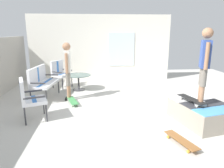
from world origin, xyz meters
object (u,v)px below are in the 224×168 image
object	(u,v)px
patio_chair_near_house	(60,71)
skateboard_on_ramp	(191,99)
person_skater	(205,61)
skateboard_spare	(181,140)
patio_table	(79,79)
skate_ramp	(204,113)
patio_bench	(41,79)
patio_chair_by_wall	(28,96)
skateboard_by_bench	(72,101)
person_watching	(67,67)

from	to	relation	value
patio_chair_near_house	skateboard_on_ramp	xyz separation A→B (m)	(-3.49, -3.57, -0.06)
person_skater	skateboard_spare	world-z (taller)	person_skater
patio_table	person_skater	world-z (taller)	person_skater
skate_ramp	patio_bench	bearing A→B (deg)	62.56
patio_chair_by_wall	skateboard_spare	world-z (taller)	patio_chair_by_wall
patio_bench	patio_table	world-z (taller)	patio_bench
skateboard_by_bench	skateboard_spare	distance (m)	3.40
person_watching	person_skater	size ratio (longest dim) A/B	1.04
patio_chair_near_house	patio_chair_by_wall	xyz separation A→B (m)	(-3.09, 0.23, 0.00)
person_skater	skateboard_spare	size ratio (longest dim) A/B	2.07
patio_table	patio_chair_near_house	bearing A→B (deg)	56.19
patio_chair_by_wall	skateboard_on_ramp	bearing A→B (deg)	-95.94
patio_table	person_watching	size ratio (longest dim) A/B	0.51
patio_bench	skateboard_by_bench	bearing A→B (deg)	-121.33
patio_chair_by_wall	person_watching	distance (m)	1.74
patio_table	skateboard_spare	world-z (taller)	patio_table
patio_table	skateboard_by_bench	xyz separation A→B (m)	(-1.47, 0.09, -0.32)
skate_ramp	person_watching	distance (m)	3.98
skate_ramp	skateboard_on_ramp	distance (m)	0.44
patio_chair_near_house	skateboard_on_ramp	bearing A→B (deg)	-134.29
patio_chair_by_wall	patio_table	bearing A→B (deg)	-20.66
patio_chair_by_wall	person_skater	xyz separation A→B (m)	(-0.53, -3.95, 0.85)
patio_bench	skateboard_by_bench	distance (m)	1.30
skate_ramp	person_skater	bearing A→B (deg)	113.58
skate_ramp	person_watching	bearing A→B (deg)	59.60
patio_chair_by_wall	skateboard_by_bench	bearing A→B (deg)	-38.51
patio_table	skateboard_spare	xyz separation A→B (m)	(-3.98, -2.20, -0.32)
patio_chair_near_house	skateboard_on_ramp	size ratio (longest dim) A/B	1.24
patio_bench	skateboard_spare	distance (m)	4.58
patio_table	skateboard_by_bench	size ratio (longest dim) A/B	1.09
patio_chair_near_house	patio_chair_by_wall	bearing A→B (deg)	175.65
patio_chair_by_wall	skate_ramp	bearing A→B (deg)	-96.40
person_skater	skateboard_by_bench	bearing A→B (deg)	61.71
patio_chair_near_house	patio_table	world-z (taller)	patio_chair_near_house
patio_chair_by_wall	patio_bench	bearing A→B (deg)	3.96
patio_bench	patio_chair_by_wall	world-z (taller)	same
person_watching	skateboard_by_bench	distance (m)	1.05
patio_table	skateboard_spare	size ratio (longest dim) A/B	1.09
patio_table	skateboard_by_bench	world-z (taller)	patio_table
skate_ramp	patio_chair_near_house	xyz separation A→B (m)	(3.55, 3.87, 0.38)
person_skater	skateboard_spare	xyz separation A→B (m)	(-0.86, 0.77, -1.38)
patio_bench	person_skater	bearing A→B (deg)	-119.06
person_watching	skateboard_on_ramp	bearing A→B (deg)	-121.93
patio_table	patio_bench	bearing A→B (deg)	128.01
person_skater	patio_bench	bearing A→B (deg)	60.94
skate_ramp	patio_table	size ratio (longest dim) A/B	2.15
person_watching	skateboard_spare	size ratio (longest dim) A/B	2.16
patio_bench	patio_chair_by_wall	xyz separation A→B (m)	(-1.74, -0.12, -0.00)
patio_chair_by_wall	person_watching	world-z (taller)	person_watching
skateboard_spare	patio_chair_near_house	bearing A→B (deg)	33.31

